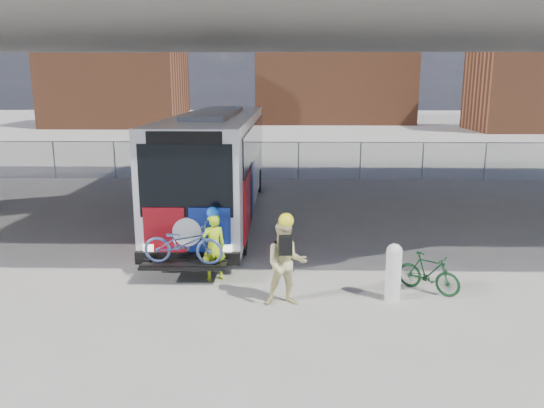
{
  "coord_description": "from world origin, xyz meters",
  "views": [
    {
      "loc": [
        0.34,
        -13.57,
        4.59
      ],
      "look_at": [
        0.02,
        -0.48,
        1.6
      ],
      "focal_mm": 35.0,
      "sensor_mm": 36.0,
      "label": 1
    }
  ],
  "objects_px": {
    "cyclist_hivis": "(213,245)",
    "cyclist_tan": "(286,262)",
    "bollard": "(393,270)",
    "bike_parked": "(429,273)",
    "bus": "(218,156)"
  },
  "relations": [
    {
      "from": "cyclist_hivis",
      "to": "cyclist_tan",
      "type": "relative_size",
      "value": 0.89
    },
    {
      "from": "cyclist_hivis",
      "to": "bollard",
      "type": "bearing_deg",
      "value": 138.94
    },
    {
      "from": "bollard",
      "to": "bike_parked",
      "type": "height_order",
      "value": "bollard"
    },
    {
      "from": "bus",
      "to": "cyclist_tan",
      "type": "height_order",
      "value": "bus"
    },
    {
      "from": "bus",
      "to": "cyclist_hivis",
      "type": "bearing_deg",
      "value": -84.0
    },
    {
      "from": "cyclist_tan",
      "to": "cyclist_hivis",
      "type": "bearing_deg",
      "value": 135.46
    },
    {
      "from": "bike_parked",
      "to": "bus",
      "type": "bearing_deg",
      "value": 77.76
    },
    {
      "from": "bus",
      "to": "cyclist_hivis",
      "type": "height_order",
      "value": "bus"
    },
    {
      "from": "bollard",
      "to": "bike_parked",
      "type": "bearing_deg",
      "value": 29.05
    },
    {
      "from": "cyclist_tan",
      "to": "bollard",
      "type": "bearing_deg",
      "value": 2.7
    },
    {
      "from": "bike_parked",
      "to": "cyclist_hivis",
      "type": "bearing_deg",
      "value": 121.57
    },
    {
      "from": "bus",
      "to": "cyclist_tan",
      "type": "relative_size",
      "value": 6.47
    },
    {
      "from": "bollard",
      "to": "cyclist_hivis",
      "type": "distance_m",
      "value": 4.18
    },
    {
      "from": "bus",
      "to": "cyclist_tan",
      "type": "bearing_deg",
      "value": -72.95
    },
    {
      "from": "bus",
      "to": "bollard",
      "type": "bearing_deg",
      "value": -57.85
    }
  ]
}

